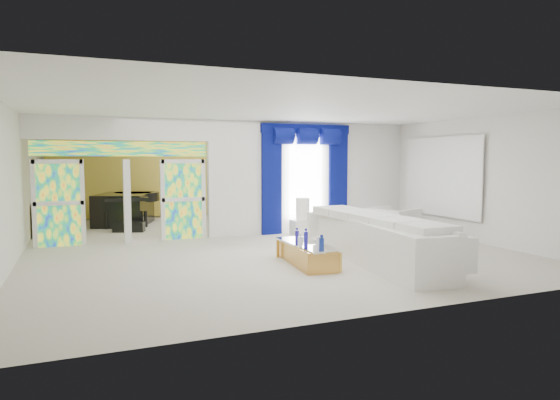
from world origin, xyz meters
name	(u,v)px	position (x,y,z in m)	size (l,w,h in m)	color
floor	(250,241)	(0.00, 0.00, 0.00)	(12.00, 12.00, 0.00)	#B7AF9E
dividing_wall	(312,177)	(2.15, 1.00, 1.50)	(5.70, 0.18, 3.00)	white
dividing_header	(122,129)	(-2.85, 1.00, 2.73)	(4.30, 0.18, 0.55)	white
stained_panel_left	(59,203)	(-4.28, 1.00, 1.00)	(0.95, 0.04, 2.00)	#994C3F
stained_panel_right	(183,199)	(-1.42, 1.00, 1.00)	(0.95, 0.04, 2.00)	#994C3F
stained_transom	(122,149)	(-2.85, 1.00, 2.25)	(4.00, 0.05, 0.35)	#994C3F
window_pane	(305,179)	(1.90, 0.90, 1.45)	(1.00, 0.02, 2.30)	white
blue_drape_left	(272,182)	(0.90, 0.87, 1.40)	(0.55, 0.10, 2.80)	#030740
blue_drape_right	(338,181)	(2.90, 0.87, 1.40)	(0.55, 0.10, 2.80)	#030740
blue_pelmet	(306,129)	(1.90, 0.87, 2.82)	(2.60, 0.12, 0.25)	#030740
wall_mirror	(442,177)	(4.94, -1.00, 1.55)	(0.04, 2.70, 1.90)	white
gold_curtains	(197,173)	(0.00, 5.90, 1.50)	(9.70, 0.12, 2.90)	gold
white_sofa	(376,241)	(1.51, -3.20, 0.41)	(0.92, 4.29, 0.82)	white
coffee_table	(307,254)	(0.16, -2.90, 0.20)	(0.59, 1.76, 0.39)	#C28C3C
console_table	(313,227)	(1.91, 0.43, 0.20)	(1.22, 0.39, 0.41)	white
table_lamp	(303,209)	(1.61, 0.43, 0.70)	(0.36, 0.36, 0.58)	white
armchair	(393,222)	(3.79, -0.50, 0.36)	(1.12, 0.98, 0.73)	white
grand_piano	(124,209)	(-2.60, 4.38, 0.48)	(1.44, 1.88, 0.95)	black
piano_bench	(129,227)	(-2.60, 2.78, 0.14)	(0.83, 0.32, 0.28)	black
tv_console	(46,220)	(-4.66, 2.61, 0.43)	(0.59, 0.54, 0.86)	#A27B51
chandelier	(136,137)	(-2.30, 3.40, 2.65)	(0.60, 0.60, 0.60)	gold
decanters	(309,240)	(0.19, -2.95, 0.48)	(0.16, 1.24, 0.24)	#1E1592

